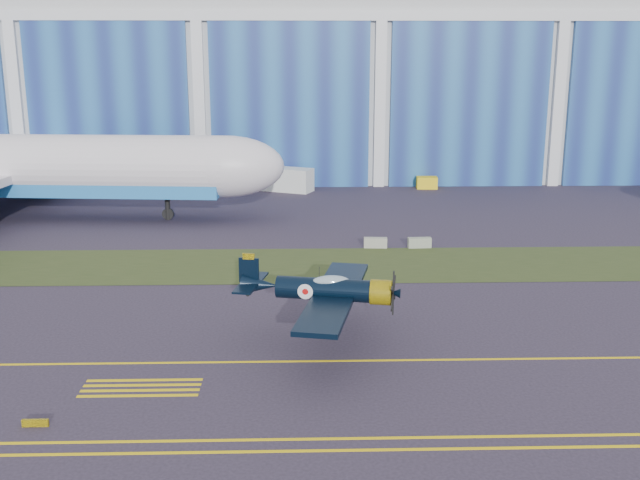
{
  "coord_description": "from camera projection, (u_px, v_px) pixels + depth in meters",
  "views": [
    {
      "loc": [
        -9.88,
        -43.26,
        16.66
      ],
      "look_at": [
        -8.51,
        6.32,
        4.02
      ],
      "focal_mm": 42.0,
      "sensor_mm": 36.0,
      "label": 1
    }
  ],
  "objects": [
    {
      "name": "ground",
      "position": [
        460.0,
        327.0,
        46.28
      ],
      "size": [
        260.0,
        260.0,
        0.0
      ],
      "primitive_type": "plane",
      "color": "#342C3C",
      "rests_on": "ground"
    },
    {
      "name": "grass_median",
      "position": [
        424.0,
        264.0,
        59.84
      ],
      "size": [
        260.0,
        10.0,
        0.02
      ],
      "primitive_type": "cube",
      "color": "#475128",
      "rests_on": "ground"
    },
    {
      "name": "hangar",
      "position": [
        365.0,
        61.0,
        112.12
      ],
      "size": [
        220.0,
        45.7,
        30.0
      ],
      "color": "silver",
      "rests_on": "ground"
    },
    {
      "name": "taxiway_centreline",
      "position": [
        479.0,
        359.0,
        41.44
      ],
      "size": [
        200.0,
        0.2,
        0.02
      ],
      "primitive_type": "cube",
      "color": "yellow",
      "rests_on": "ground"
    },
    {
      "name": "edge_line_near",
      "position": [
        530.0,
        448.0,
        32.24
      ],
      "size": [
        80.0,
        0.2,
        0.02
      ],
      "primitive_type": "cube",
      "color": "yellow",
      "rests_on": "ground"
    },
    {
      "name": "edge_line_far",
      "position": [
        524.0,
        436.0,
        33.2
      ],
      "size": [
        80.0,
        0.2,
        0.02
      ],
      "primitive_type": "cube",
      "color": "yellow",
      "rests_on": "ground"
    },
    {
      "name": "hold_short_ladder",
      "position": [
        141.0,
        388.0,
        37.96
      ],
      "size": [
        6.0,
        2.4,
        0.02
      ],
      "primitive_type": null,
      "color": "yellow",
      "rests_on": "ground"
    },
    {
      "name": "guard_board_left",
      "position": [
        35.0,
        423.0,
        34.03
      ],
      "size": [
        1.2,
        0.15,
        0.35
      ],
      "primitive_type": "cube",
      "color": "yellow",
      "rests_on": "ground"
    },
    {
      "name": "warbird",
      "position": [
        324.0,
        289.0,
        42.61
      ],
      "size": [
        12.79,
        14.46,
        3.74
      ],
      "rotation": [
        0.0,
        0.0,
        -0.21
      ],
      "color": "black",
      "rests_on": "ground"
    },
    {
      "name": "shipping_container",
      "position": [
        286.0,
        179.0,
        90.6
      ],
      "size": [
        6.95,
        4.99,
        2.8
      ],
      "primitive_type": "cube",
      "rotation": [
        0.0,
        0.0,
        -0.42
      ],
      "color": "silver",
      "rests_on": "ground"
    },
    {
      "name": "tug",
      "position": [
        427.0,
        183.0,
        92.31
      ],
      "size": [
        2.59,
        1.7,
        1.46
      ],
      "primitive_type": "cube",
      "rotation": [
        0.0,
        0.0,
        -0.06
      ],
      "color": "yellow",
      "rests_on": "ground"
    },
    {
      "name": "barrier_a",
      "position": [
        375.0,
        243.0,
        64.69
      ],
      "size": [
        2.04,
        0.76,
        0.9
      ],
      "primitive_type": "cube",
      "rotation": [
        0.0,
        0.0,
        -0.08
      ],
      "color": "#999A8B",
      "rests_on": "ground"
    },
    {
      "name": "barrier_b",
      "position": [
        420.0,
        243.0,
        64.69
      ],
      "size": [
        2.03,
        0.72,
        0.9
      ],
      "primitive_type": "cube",
      "rotation": [
        0.0,
        0.0,
        0.06
      ],
      "color": "gray",
      "rests_on": "ground"
    }
  ]
}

